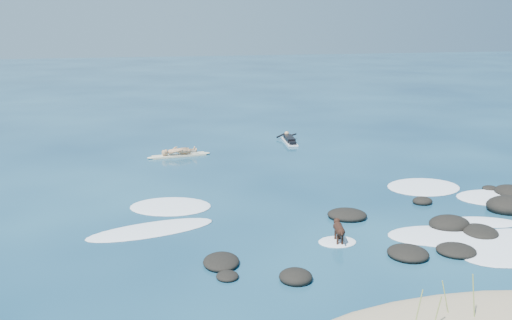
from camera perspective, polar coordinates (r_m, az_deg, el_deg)
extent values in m
plane|color=#0A2642|center=(18.97, 8.22, -5.17)|extent=(160.00, 160.00, 0.00)
cylinder|color=#849849|center=(12.65, 20.94, -12.88)|extent=(0.12, 0.13, 1.07)
cylinder|color=#849849|center=(11.69, 15.78, -14.80)|extent=(0.26, 0.13, 1.05)
cylinder|color=#849849|center=(12.17, 17.64, -14.47)|extent=(0.16, 0.06, 0.78)
cylinder|color=#849849|center=(12.70, 18.44, -13.09)|extent=(0.23, 0.09, 0.85)
ellipsoid|color=black|center=(22.87, 22.36, -2.64)|extent=(0.72, 0.70, 0.20)
ellipsoid|color=black|center=(15.93, 14.95, -9.00)|extent=(1.41, 1.44, 0.35)
ellipsoid|color=black|center=(18.15, 21.50, -6.69)|extent=(1.30, 1.43, 0.30)
ellipsoid|color=black|center=(20.42, 16.31, -3.98)|extent=(0.72, 0.63, 0.31)
ellipsoid|color=black|center=(16.52, 19.38, -8.53)|extent=(1.36, 1.33, 0.30)
ellipsoid|color=black|center=(18.33, 18.77, -6.08)|extent=(1.32, 1.12, 0.50)
ellipsoid|color=black|center=(18.46, 9.10, -5.45)|extent=(1.56, 1.45, 0.37)
ellipsoid|color=black|center=(14.97, -3.50, -10.12)|extent=(1.15, 1.32, 0.29)
ellipsoid|color=black|center=(14.13, 3.99, -11.59)|extent=(1.11, 1.11, 0.36)
ellipsoid|color=black|center=(14.24, -2.88, -11.53)|extent=(0.63, 0.66, 0.19)
ellipsoid|color=black|center=(20.63, 23.93, -4.22)|extent=(1.59, 1.41, 0.65)
ellipsoid|color=white|center=(22.39, 16.40, -2.60)|extent=(3.08, 2.67, 0.12)
ellipsoid|color=white|center=(17.50, 23.99, -7.92)|extent=(4.27, 3.52, 0.12)
ellipsoid|color=white|center=(19.50, -8.54, -4.61)|extent=(3.18, 2.67, 0.12)
ellipsoid|color=white|center=(19.19, 21.67, -5.80)|extent=(2.47, 1.66, 0.12)
ellipsoid|color=white|center=(17.51, -10.42, -6.88)|extent=(4.10, 2.11, 0.12)
ellipsoid|color=white|center=(17.59, 17.50, -7.23)|extent=(3.07, 2.16, 0.12)
ellipsoid|color=white|center=(21.92, 22.85, -3.50)|extent=(3.08, 2.42, 0.12)
ellipsoid|color=white|center=(17.41, 18.46, -7.52)|extent=(2.65, 1.99, 0.12)
ellipsoid|color=white|center=(16.50, 8.13, -8.11)|extent=(1.10, 0.90, 0.12)
cube|color=beige|center=(26.46, -7.71, 0.46)|extent=(2.50, 0.80, 0.08)
ellipsoid|color=beige|center=(26.75, -5.14, 0.67)|extent=(0.52, 0.34, 0.09)
ellipsoid|color=beige|center=(26.23, -10.32, 0.23)|extent=(0.52, 0.34, 0.09)
imported|color=tan|center=(26.28, -7.76, 2.24)|extent=(0.45, 0.62, 1.60)
cube|color=white|center=(29.22, 3.36, 1.85)|extent=(0.73, 2.24, 0.08)
ellipsoid|color=white|center=(30.27, 2.98, 2.29)|extent=(0.31, 0.50, 0.08)
cube|color=black|center=(29.19, 3.36, 2.14)|extent=(0.54, 1.38, 0.22)
sphere|color=tan|center=(29.91, 3.09, 2.67)|extent=(0.25, 0.25, 0.23)
cylinder|color=black|center=(30.03, 2.51, 2.47)|extent=(0.55, 0.24, 0.25)
cylinder|color=black|center=(30.13, 3.56, 2.50)|extent=(0.52, 0.35, 0.25)
cube|color=black|center=(28.48, 3.64, 1.76)|extent=(0.40, 0.58, 0.14)
cylinder|color=black|center=(16.26, 8.31, -6.85)|extent=(0.34, 0.55, 0.25)
sphere|color=black|center=(16.48, 8.16, -6.57)|extent=(0.31, 0.31, 0.26)
sphere|color=black|center=(16.05, 8.47, -7.14)|extent=(0.28, 0.28, 0.24)
sphere|color=black|center=(16.58, 8.08, -6.10)|extent=(0.22, 0.22, 0.19)
cone|color=black|center=(16.69, 8.01, -6.01)|extent=(0.12, 0.13, 0.10)
cone|color=black|center=(16.54, 7.93, -5.87)|extent=(0.10, 0.08, 0.09)
cone|color=black|center=(16.56, 8.26, -5.86)|extent=(0.10, 0.08, 0.09)
cylinder|color=black|center=(16.51, 7.94, -7.51)|extent=(0.07, 0.07, 0.34)
cylinder|color=black|center=(16.53, 8.39, -7.49)|extent=(0.07, 0.07, 0.34)
cylinder|color=black|center=(16.19, 8.16, -7.96)|extent=(0.07, 0.07, 0.34)
cylinder|color=black|center=(16.21, 8.63, -7.95)|extent=(0.07, 0.07, 0.34)
cylinder|color=black|center=(15.93, 8.55, -7.14)|extent=(0.09, 0.25, 0.15)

